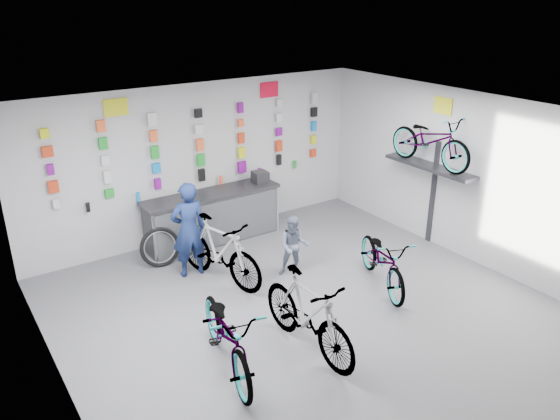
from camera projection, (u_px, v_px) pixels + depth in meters
floor at (327, 327)px, 7.97m from camera, size 8.00×8.00×0.00m
ceiling at (335, 125)px, 6.84m from camera, size 8.00×8.00×0.00m
wall_back at (199, 162)px, 10.47m from camera, size 7.00×0.00×7.00m
wall_left at (65, 313)px, 5.59m from camera, size 0.00×8.00×8.00m
wall_right at (492, 185)px, 9.22m from camera, size 0.00×8.00×8.00m
counter at (213, 218)px, 10.50m from camera, size 2.70×0.66×1.00m
merch_wall at (197, 148)px, 10.28m from camera, size 5.56×0.08×1.57m
wall_bracket at (430, 171)px, 10.07m from camera, size 0.39×1.90×2.00m
sign_left at (116, 107)px, 9.22m from camera, size 0.42×0.02×0.30m
sign_right at (269, 90)px, 10.83m from camera, size 0.42×0.02×0.30m
sign_side at (443, 106)px, 9.70m from camera, size 0.02×0.40×0.30m
bike_left at (227, 334)px, 6.93m from camera, size 1.09×2.06×1.03m
bike_center at (308, 314)px, 7.26m from camera, size 0.58×1.91×1.14m
bike_right at (383, 260)px, 8.90m from camera, size 1.28×1.92×0.96m
bike_service at (219, 251)px, 9.01m from camera, size 1.03×1.97×1.14m
bike_wall at (431, 140)px, 9.80m from camera, size 0.63×1.80×0.95m
clerk at (189, 230)px, 9.13m from camera, size 0.65×0.46×1.67m
customer at (294, 246)px, 9.24m from camera, size 0.66×0.63×1.07m
spare_wheel at (160, 247)px, 9.62m from camera, size 0.74×0.31×0.72m
register at (260, 177)px, 10.84m from camera, size 0.30×0.32×0.22m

